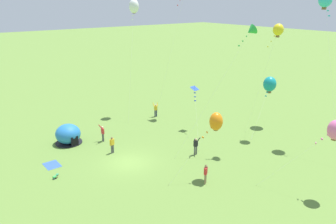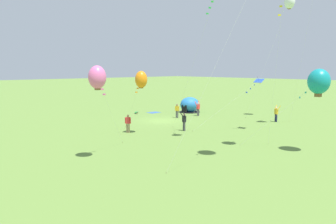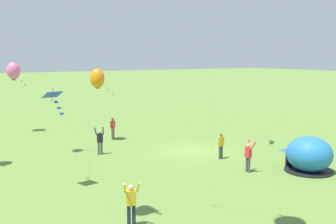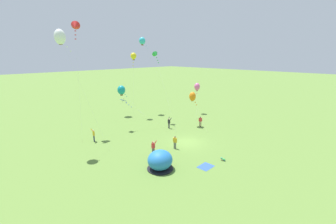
# 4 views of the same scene
# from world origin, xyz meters

# --- Properties ---
(ground_plane) EXTENTS (300.00, 300.00, 0.00)m
(ground_plane) POSITION_xyz_m (0.00, 0.00, 0.00)
(ground_plane) COLOR olive
(popup_tent) EXTENTS (2.81, 2.81, 2.10)m
(popup_tent) POSITION_xyz_m (-7.80, -2.83, 1.00)
(popup_tent) COLOR #2672BF
(popup_tent) RESTS_ON ground
(picnic_blanket) EXTENTS (1.73, 1.34, 0.01)m
(picnic_blanket) POSITION_xyz_m (-3.94, -5.98, 0.01)
(picnic_blanket) COLOR #3359A5
(picnic_blanket) RESTS_ON ground
(toddler_crawling) EXTENTS (0.34, 0.55, 0.32)m
(toddler_crawling) POSITION_xyz_m (-1.36, -6.52, 0.18)
(toddler_crawling) COLOR green
(toddler_crawling) RESTS_ON ground
(person_watching_sky) EXTENTS (0.41, 0.51, 1.72)m
(person_watching_sky) POSITION_xyz_m (7.05, 3.13, 0.96)
(person_watching_sky) COLOR #8C7251
(person_watching_sky) RESTS_ON ground
(person_with_toddler) EXTENTS (0.32, 0.58, 1.72)m
(person_with_toddler) POSITION_xyz_m (-2.81, -0.26, 0.96)
(person_with_toddler) COLOR #4C4C51
(person_with_toddler) RESTS_ON ground
(person_near_tent) EXTENTS (0.68, 0.51, 1.89)m
(person_near_tent) POSITION_xyz_m (-6.01, 0.31, 1.00)
(person_near_tent) COLOR #4C4C51
(person_near_tent) RESTS_ON ground
(person_flying_kite) EXTENTS (0.59, 0.71, 1.89)m
(person_flying_kite) POSITION_xyz_m (-9.06, 9.48, 1.00)
(person_flying_kite) COLOR #1E2347
(person_flying_kite) RESTS_ON ground
(person_arms_raised) EXTENTS (0.53, 0.67, 1.89)m
(person_arms_raised) POSITION_xyz_m (2.51, 6.11, 1.00)
(person_arms_raised) COLOR #4C4C51
(person_arms_raised) RESTS_ON ground
(kite_orange) EXTENTS (1.67, 4.66, 5.83)m
(kite_orange) POSITION_xyz_m (6.55, 4.58, 5.05)
(kite_orange) COLOR silver
(kite_orange) RESTS_ON ground
(kite_blue) EXTENTS (5.65, 4.35, 5.25)m
(kite_blue) POSITION_xyz_m (-2.84, 10.63, 4.64)
(kite_blue) COLOR silver
(kite_blue) RESTS_ON ground
(kite_white) EXTENTS (3.87, 4.01, 14.67)m
(kite_white) POSITION_xyz_m (-12.41, 8.72, 13.81)
(kite_white) COLOR silver
(kite_white) RESTS_ON ground
(kite_pink) EXTENTS (4.68, 3.77, 6.26)m
(kite_pink) POSITION_xyz_m (13.96, 9.41, 5.49)
(kite_pink) COLOR silver
(kite_pink) RESTS_ON ground
(kite_teal) EXTENTS (2.67, 5.85, 6.05)m
(kite_teal) POSITION_xyz_m (1.66, 18.43, 5.15)
(kite_teal) COLOR silver
(kite_teal) RESTS_ON ground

